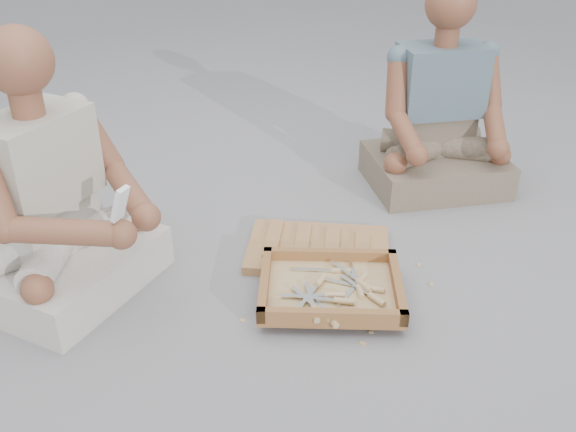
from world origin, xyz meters
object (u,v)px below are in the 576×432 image
(tool_tray, at_px, (331,288))
(companion, at_px, (439,122))
(craftsman, at_px, (56,209))
(carved_panel, at_px, (318,250))

(tool_tray, bearing_deg, companion, 74.92)
(craftsman, height_order, companion, companion)
(tool_tray, relative_size, craftsman, 0.60)
(carved_panel, bearing_deg, craftsman, -151.76)
(tool_tray, distance_m, companion, 1.13)
(carved_panel, height_order, craftsman, craftsman)
(carved_panel, xyz_separation_m, tool_tray, (0.11, -0.30, 0.04))
(carved_panel, relative_size, tool_tray, 0.97)
(tool_tray, relative_size, companion, 0.60)
(companion, bearing_deg, tool_tray, 48.67)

